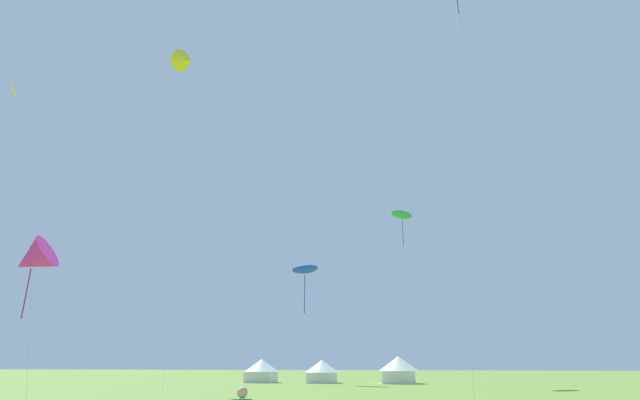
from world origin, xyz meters
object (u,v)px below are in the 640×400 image
kite_yellow_delta (186,61)px  kite_yellow_diamond (11,99)px  festival_tent_center (399,368)px  kite_green_parafoil (402,215)px  kite_blue_parafoil (305,269)px  festival_tent_right (322,370)px  festival_tent_left (261,370)px  kite_magenta_delta (33,259)px

kite_yellow_delta → kite_yellow_diamond: kite_yellow_delta is taller
kite_yellow_diamond → festival_tent_center: kite_yellow_diamond is taller
kite_green_parafoil → kite_yellow_diamond: bearing=-135.9°
kite_blue_parafoil → festival_tent_right: size_ratio=3.58×
kite_blue_parafoil → festival_tent_left: size_ratio=3.43×
kite_yellow_diamond → kite_yellow_delta: bearing=54.6°
festival_tent_right → festival_tent_left: bearing=180.0°
festival_tent_right → kite_yellow_delta: bearing=-121.1°
kite_blue_parafoil → kite_yellow_diamond: 37.16m
festival_tent_right → kite_blue_parafoil: bearing=-154.4°
kite_yellow_delta → festival_tent_right: bearing=58.9°
kite_blue_parafoil → kite_yellow_delta: bearing=-117.6°
kite_green_parafoil → festival_tent_center: bearing=133.6°
kite_magenta_delta → festival_tent_center: kite_magenta_delta is taller
festival_tent_left → festival_tent_center: bearing=0.0°
kite_green_parafoil → festival_tent_center: 18.81m
festival_tent_right → festival_tent_center: bearing=0.0°
kite_yellow_diamond → kite_magenta_delta: size_ratio=2.13×
kite_green_parafoil → festival_tent_center: size_ratio=4.44×
kite_green_parafoil → kite_blue_parafoil: bearing=177.7°
kite_green_parafoil → festival_tent_right: kite_green_parafoil is taller
kite_magenta_delta → festival_tent_center: 40.75m
festival_tent_right → festival_tent_center: (9.38, 0.00, 0.23)m
kite_green_parafoil → kite_magenta_delta: kite_green_parafoil is taller
kite_yellow_delta → kite_green_parafoil: kite_yellow_delta is taller
kite_blue_parafoil → kite_yellow_delta: (-9.70, -18.53, 20.49)m
kite_green_parafoil → festival_tent_center: kite_green_parafoil is taller
festival_tent_center → kite_blue_parafoil: bearing=-175.1°
festival_tent_left → kite_magenta_delta: bearing=-107.6°
kite_yellow_delta → kite_magenta_delta: bearing=-117.9°
kite_magenta_delta → festival_tent_left: size_ratio=2.76×
festival_tent_right → kite_green_parafoil: bearing=-8.0°
festival_tent_right → kite_yellow_diamond: bearing=-122.8°
kite_yellow_delta → festival_tent_center: kite_yellow_delta is taller
kite_yellow_delta → kite_blue_parafoil: bearing=62.4°
kite_yellow_diamond → kite_green_parafoil: kite_yellow_diamond is taller
festival_tent_left → kite_green_parafoil: bearing=-4.6°
kite_yellow_diamond → festival_tent_right: kite_yellow_diamond is taller
festival_tent_left → festival_tent_right: 7.79m
kite_yellow_diamond → festival_tent_right: 43.71m
festival_tent_center → kite_yellow_delta: bearing=-137.3°
kite_green_parafoil → festival_tent_right: 21.86m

